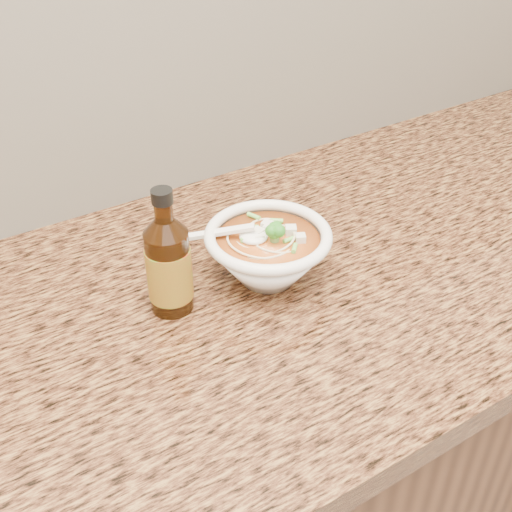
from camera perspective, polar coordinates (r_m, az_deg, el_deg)
counter_slab at (r=0.87m, az=-10.72°, el=-7.35°), size 4.00×0.68×0.04m
soup_bowl at (r=0.91m, az=1.05°, el=0.18°), size 0.19×0.18×0.10m
hot_sauce_bottle at (r=0.85m, az=-7.76°, el=-0.88°), size 0.08×0.08×0.18m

